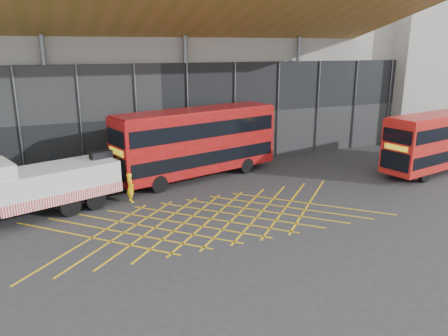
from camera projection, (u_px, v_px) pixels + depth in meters
name	position (u px, v px, depth m)	size (l,w,h in m)	color
ground_plane	(184.00, 223.00, 23.61)	(120.00, 120.00, 0.00)	#292A2C
road_markings	(211.00, 219.00, 24.20)	(19.96, 7.16, 0.01)	gold
construction_building	(139.00, 49.00, 38.25)	(55.00, 23.97, 18.00)	gray
east_building	(420.00, 39.00, 46.99)	(15.00, 12.00, 20.00)	gray
recovery_truck	(19.00, 186.00, 23.60)	(11.82, 5.86, 4.17)	black
bus_towed	(197.00, 140.00, 31.08)	(12.55, 5.83, 4.99)	maroon
bus_second	(441.00, 139.00, 32.87)	(11.25, 4.67, 4.47)	#AD140F
worker	(130.00, 187.00, 26.67)	(0.67, 0.44, 1.83)	yellow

